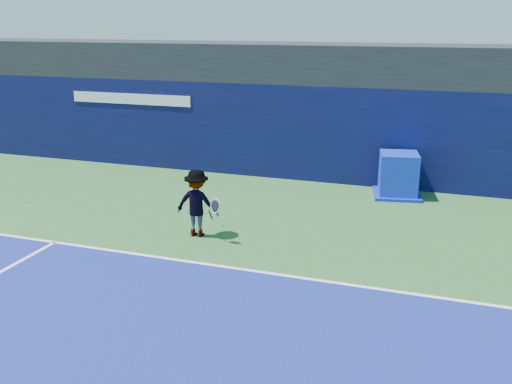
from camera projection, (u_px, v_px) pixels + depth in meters
ground at (199, 349)px, 8.89m from camera, size 80.00×80.00×0.00m
baseline at (260, 272)px, 11.60m from camera, size 24.00×0.10×0.01m
stadium_band at (344, 63)px, 18.27m from camera, size 36.00×3.00×1.20m
back_wall_assembly at (335, 133)px, 17.97m from camera, size 36.00×1.03×3.00m
equipment_cart at (398, 176)px, 16.51m from camera, size 1.54×1.54×1.27m
tennis_player at (197, 203)px, 13.37m from camera, size 1.27×0.71×1.61m
tennis_ball at (199, 180)px, 13.88m from camera, size 0.07×0.07×0.07m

